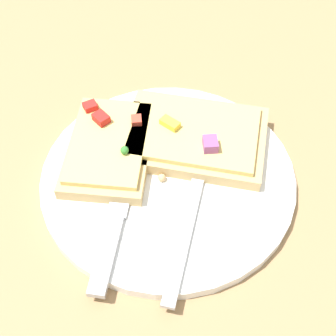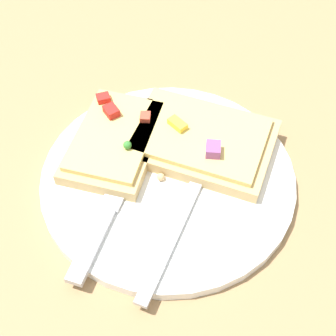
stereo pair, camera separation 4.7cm
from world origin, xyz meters
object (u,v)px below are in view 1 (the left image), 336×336
(plate, at_px, (168,177))
(pizza_slice_main, at_px, (194,136))
(knife, at_px, (118,210))
(fork, at_px, (195,191))
(pizza_slice_corner, at_px, (110,146))

(plate, distance_m, pizza_slice_main, 0.06)
(plate, relative_size, knife, 1.37)
(fork, bearing_deg, plate, 61.58)
(plate, relative_size, pizza_slice_corner, 1.67)
(plate, relative_size, pizza_slice_main, 1.43)
(knife, distance_m, pizza_slice_corner, 0.08)
(plate, relative_size, fork, 1.27)
(fork, xyz_separation_m, pizza_slice_corner, (-0.10, -0.01, 0.01))
(fork, height_order, knife, knife)
(fork, distance_m, pizza_slice_main, 0.07)
(plate, distance_m, knife, 0.07)
(plate, bearing_deg, fork, -3.12)
(pizza_slice_main, distance_m, pizza_slice_corner, 0.09)
(pizza_slice_corner, bearing_deg, plate, 70.11)
(knife, bearing_deg, pizza_slice_main, -31.73)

